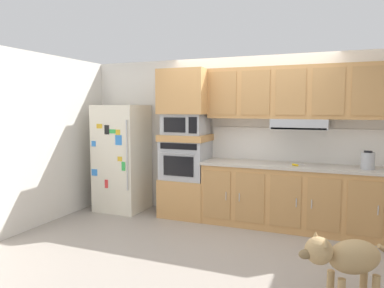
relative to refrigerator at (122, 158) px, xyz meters
name	(u,v)px	position (x,y,z in m)	size (l,w,h in m)	color
ground_plane	(231,239)	(2.09, -0.68, -0.88)	(9.60, 9.60, 0.00)	#9E9389
back_kitchen_wall	(251,138)	(2.09, 0.43, 0.37)	(6.20, 0.12, 2.50)	silver
side_panel_left	(59,138)	(-0.71, -0.68, 0.37)	(0.12, 7.10, 2.50)	silver
refrigerator	(122,158)	(0.00, 0.00, 0.00)	(0.76, 0.73, 1.76)	silver
oven_base_cabinet	(186,197)	(1.13, 0.07, -0.58)	(0.74, 0.62, 0.60)	tan
built_in_oven	(186,160)	(1.13, 0.07, 0.02)	(0.70, 0.62, 0.60)	#A8AAAF
appliance_mid_shelf	(186,138)	(1.13, 0.07, 0.37)	(0.74, 0.62, 0.10)	tan
microwave	(186,124)	(1.13, 0.07, 0.58)	(0.64, 0.54, 0.32)	#A8AAAF
appliance_upper_cabinet	(186,92)	(1.13, 0.07, 1.08)	(0.74, 0.62, 0.68)	tan
lower_cabinet_run	(306,199)	(2.96, 0.07, -0.44)	(2.92, 0.63, 0.88)	tan
countertop_slab	(307,167)	(2.96, 0.07, 0.02)	(2.96, 0.64, 0.04)	#BCB2A3
backsplash_panel	(309,145)	(2.96, 0.36, 0.29)	(2.96, 0.02, 0.50)	silver
upper_cabinet_with_hood	(309,94)	(2.96, 0.19, 1.02)	(2.92, 0.48, 0.88)	tan
screwdriver	(296,165)	(2.82, -0.04, 0.05)	(0.17, 0.17, 0.03)	yellow
electric_kettle	(368,161)	(3.72, 0.02, 0.15)	(0.17, 0.17, 0.24)	#A8AAAF
dog	(346,257)	(3.44, -1.78, -0.48)	(0.82, 0.58, 0.62)	tan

